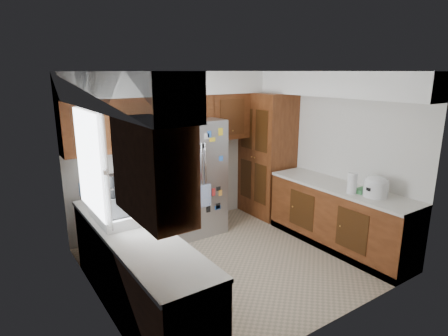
{
  "coord_description": "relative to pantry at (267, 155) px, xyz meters",
  "views": [
    {
      "loc": [
        -2.73,
        -3.73,
        2.5
      ],
      "look_at": [
        0.04,
        0.35,
        1.22
      ],
      "focal_mm": 30.0,
      "sensor_mm": 36.0,
      "label": 1
    }
  ],
  "objects": [
    {
      "name": "right_counter_run",
      "position": [
        0.0,
        -1.62,
        -0.65
      ],
      "size": [
        0.63,
        2.25,
        0.92
      ],
      "color": "#46200D",
      "rests_on": "ground"
    },
    {
      "name": "room_shell",
      "position": [
        -1.61,
        -0.79,
        0.75
      ],
      "size": [
        3.64,
        3.24,
        2.52
      ],
      "color": "silver",
      "rests_on": "ground"
    },
    {
      "name": "bridge_cabinet",
      "position": [
        -1.5,
        0.28,
        0.9
      ],
      "size": [
        0.96,
        0.34,
        0.35
      ],
      "primitive_type": "cube",
      "color": "#46200D",
      "rests_on": "fridge"
    },
    {
      "name": "paper_towel",
      "position": [
        -0.15,
        -1.91,
        -0.01
      ],
      "size": [
        0.12,
        0.12,
        0.28
      ],
      "primitive_type": "cylinder",
      "color": "white",
      "rests_on": "right_counter_run"
    },
    {
      "name": "floor",
      "position": [
        -1.5,
        -1.15,
        -1.07
      ],
      "size": [
        3.6,
        3.6,
        0.0
      ],
      "primitive_type": "plane",
      "color": "tan",
      "rests_on": "ground"
    },
    {
      "name": "fridge_top_items",
      "position": [
        -1.56,
        0.22,
        1.2
      ],
      "size": [
        0.59,
        0.32,
        0.25
      ],
      "color": "#152FAA",
      "rests_on": "bridge_cabinet"
    },
    {
      "name": "left_counter_run",
      "position": [
        -2.86,
        -1.12,
        -0.65
      ],
      "size": [
        1.36,
        3.2,
        0.92
      ],
      "color": "#46200D",
      "rests_on": "ground"
    },
    {
      "name": "sink_assembly",
      "position": [
        -3.0,
        -1.05,
        -0.09
      ],
      "size": [
        0.52,
        0.7,
        0.37
      ],
      "color": "white",
      "rests_on": "left_counter_run"
    },
    {
      "name": "left_counter_clutter",
      "position": [
        -2.96,
        -0.35,
        -0.02
      ],
      "size": [
        0.38,
        0.88,
        0.38
      ],
      "color": "black",
      "rests_on": "left_counter_run"
    },
    {
      "name": "rice_cooker",
      "position": [
        -0.0,
        -2.16,
        -0.01
      ],
      "size": [
        0.32,
        0.31,
        0.27
      ],
      "color": "white",
      "rests_on": "right_counter_run"
    },
    {
      "name": "fridge",
      "position": [
        -1.5,
        0.05,
        -0.17
      ],
      "size": [
        0.9,
        0.79,
        1.8
      ],
      "color": "#A2A1A7",
      "rests_on": "ground"
    },
    {
      "name": "pantry",
      "position": [
        0.0,
        0.0,
        0.0
      ],
      "size": [
        0.6,
        0.9,
        2.15
      ],
      "primitive_type": "cube",
      "color": "#46200D",
      "rests_on": "ground"
    }
  ]
}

